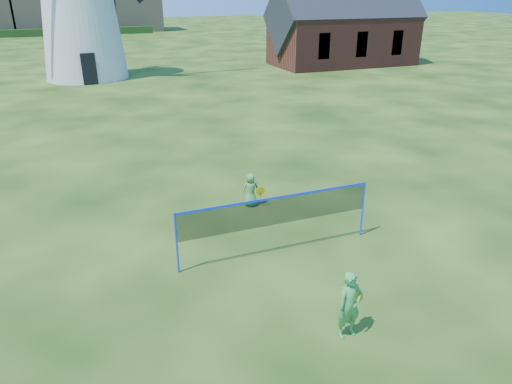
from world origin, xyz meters
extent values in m
plane|color=black|center=(0.00, 0.00, 0.00)|extent=(220.00, 220.00, 0.00)
cube|color=black|center=(-2.38, 25.39, 1.07)|extent=(0.97, 0.12, 2.14)
cube|color=black|center=(-2.38, 25.98, 4.87)|extent=(0.68, 0.12, 0.88)
cube|color=maroon|center=(18.86, 27.37, 1.99)|extent=(11.95, 5.97, 3.98)
cube|color=#2D3035|center=(18.86, 27.37, 3.98)|extent=(12.55, 6.08, 6.08)
cube|color=black|center=(15.38, 24.43, 1.99)|extent=(1.00, 0.10, 1.99)
cube|color=black|center=(18.86, 24.43, 1.99)|extent=(1.00, 0.10, 1.99)
cube|color=black|center=(22.35, 24.43, 1.99)|extent=(1.00, 0.10, 1.99)
cylinder|color=blue|center=(-1.97, -0.05, 0.78)|extent=(0.05, 0.05, 1.55)
cylinder|color=blue|center=(3.03, -0.05, 0.78)|extent=(0.05, 0.05, 1.55)
cube|color=black|center=(0.53, -0.05, 1.15)|extent=(5.00, 0.01, 0.70)
cube|color=blue|center=(0.53, -0.05, 1.52)|extent=(5.00, 0.02, 0.06)
imported|color=green|center=(0.57, -3.38, 0.69)|extent=(0.52, 0.36, 1.38)
cylinder|color=#DCA10B|center=(0.85, -3.20, 0.67)|extent=(0.28, 0.02, 0.28)
cube|color=#DCA10B|center=(0.85, -3.20, 0.50)|extent=(0.03, 0.02, 0.20)
imported|color=#4A9447|center=(0.94, 2.80, 0.52)|extent=(0.60, 0.49, 1.05)
cylinder|color=#DCA10B|center=(1.16, 2.58, 0.54)|extent=(0.28, 0.02, 0.28)
cube|color=#DCA10B|center=(1.16, 2.58, 0.37)|extent=(0.03, 0.02, 0.20)
sphere|color=green|center=(1.37, -2.17, 0.11)|extent=(0.22, 0.22, 0.22)
cube|color=#9C8868|center=(-6.37, 72.00, 3.33)|extent=(6.75, 8.00, 6.66)
cube|color=#9C8868|center=(0.61, 72.00, 3.67)|extent=(6.62, 8.00, 7.35)
cube|color=#9C8868|center=(7.71, 72.00, 3.60)|extent=(6.97, 8.00, 7.20)
camera|label=1|loc=(-3.70, -9.43, 6.14)|focal=32.82mm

